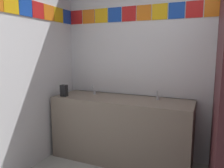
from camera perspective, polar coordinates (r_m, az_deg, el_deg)
wall_back at (r=3.03m, az=19.93°, el=5.82°), size 3.61×0.09×2.72m
vanity_counter at (r=3.06m, az=2.39°, el=-11.41°), size 1.84×0.62×0.86m
faucet_left at (r=3.20m, az=-4.68°, el=-1.77°), size 0.04×0.10×0.14m
faucet_right at (r=2.88m, az=11.68°, el=-3.08°), size 0.04×0.10×0.14m
soap_dispenser at (r=3.13m, az=-12.28°, el=-1.68°), size 0.09×0.09×0.16m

